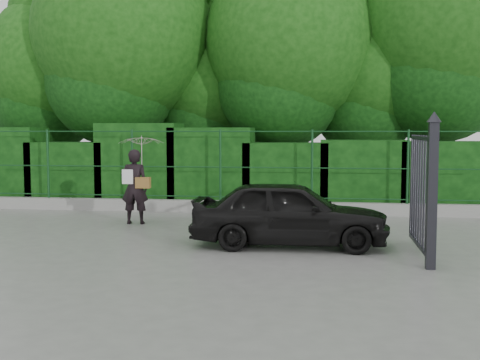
# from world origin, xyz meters

# --- Properties ---
(ground) EXTENTS (80.00, 80.00, 0.00)m
(ground) POSITION_xyz_m (0.00, 0.00, 0.00)
(ground) COLOR gray
(kerb) EXTENTS (14.00, 0.25, 0.30)m
(kerb) POSITION_xyz_m (0.00, 4.50, 0.15)
(kerb) COLOR #9E9E99
(kerb) RESTS_ON ground
(fence) EXTENTS (14.13, 0.06, 1.80)m
(fence) POSITION_xyz_m (0.22, 4.50, 1.20)
(fence) COLOR #13401C
(fence) RESTS_ON kerb
(hedge) EXTENTS (14.20, 1.20, 2.27)m
(hedge) POSITION_xyz_m (-0.21, 5.50, 0.99)
(hedge) COLOR black
(hedge) RESTS_ON ground
(trees) EXTENTS (17.10, 6.15, 8.08)m
(trees) POSITION_xyz_m (1.14, 7.74, 4.62)
(trees) COLOR black
(trees) RESTS_ON ground
(gate) EXTENTS (0.22, 2.33, 2.36)m
(gate) POSITION_xyz_m (4.60, -0.72, 1.19)
(gate) COLOR #232329
(gate) RESTS_ON ground
(woman) EXTENTS (0.98, 1.00, 1.97)m
(woman) POSITION_xyz_m (-1.06, 2.45, 1.30)
(woman) COLOR black
(woman) RESTS_ON ground
(car) EXTENTS (3.56, 1.51, 1.20)m
(car) POSITION_xyz_m (2.40, 0.31, 0.60)
(car) COLOR black
(car) RESTS_ON ground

